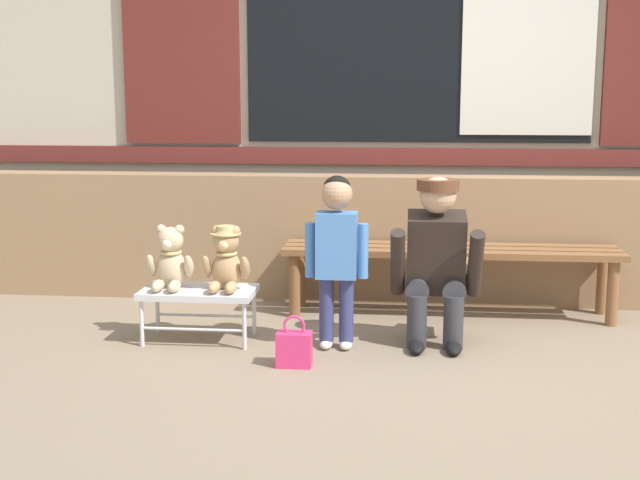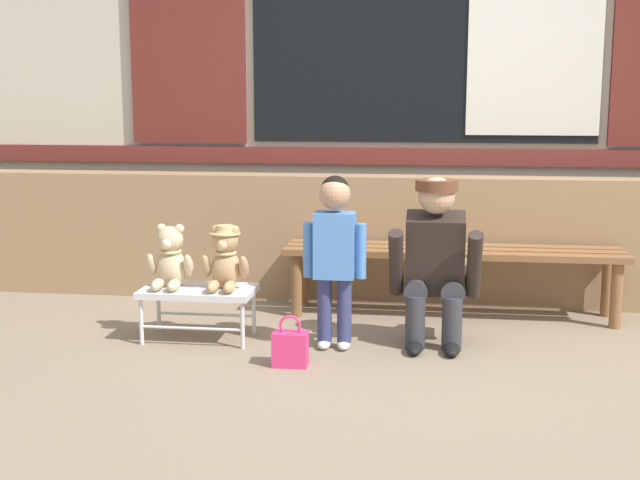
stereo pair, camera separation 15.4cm
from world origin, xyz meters
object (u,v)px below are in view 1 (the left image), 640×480
Objects in this scene: small_display_bench at (199,295)px; adult_crouching at (438,260)px; child_standing at (337,243)px; teddy_bear_plain at (170,260)px; handbag_on_ground at (294,348)px; wooden_bench_long at (450,258)px; teddy_bear_with_hat at (226,259)px.

small_display_bench is 1.36m from adult_crouching.
child_standing reaches higher than adult_crouching.
child_standing is 0.58m from adult_crouching.
teddy_bear_plain reaches higher than small_display_bench.
handbag_on_ground is at bearing -119.09° from child_standing.
wooden_bench_long reaches higher than small_display_bench.
teddy_bear_with_hat is 1.18m from adult_crouching.
small_display_bench is at bearing -154.04° from wooden_bench_long.
small_display_bench is 2.35× the size of handbag_on_ground.
teddy_bear_with_hat is at bearing 137.03° from handbag_on_ground.
wooden_bench_long is 5.78× the size of teddy_bear_plain.
teddy_bear_plain is at bearing 175.78° from child_standing.
child_standing is 1.01× the size of adult_crouching.
small_display_bench is at bearing -177.50° from adult_crouching.
adult_crouching is (1.18, 0.06, 0.01)m from teddy_bear_with_hat.
wooden_bench_long is 7.72× the size of handbag_on_ground.
wooden_bench_long is at bearing 49.75° from child_standing.
teddy_bear_with_hat is at bearing 0.13° from teddy_bear_plain.
small_display_bench is at bearing 175.03° from child_standing.
child_standing is (0.63, -0.07, 0.12)m from teddy_bear_with_hat.
child_standing is at bearing -4.22° from teddy_bear_plain.
wooden_bench_long reaches higher than handbag_on_ground.
handbag_on_ground is (-0.74, -0.47, -0.38)m from adult_crouching.
child_standing is at bearing 60.91° from handbag_on_ground.
teddy_bear_with_hat is (0.32, 0.00, 0.01)m from teddy_bear_plain.
adult_crouching reaches higher than teddy_bear_with_hat.
teddy_bear_plain is 0.32m from teddy_bear_with_hat.
child_standing is at bearing -4.97° from small_display_bench.
teddy_bear_with_hat is at bearing 173.58° from child_standing.
adult_crouching is at bearing 2.50° from small_display_bench.
adult_crouching reaches higher than wooden_bench_long.
small_display_bench is 0.67× the size of child_standing.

